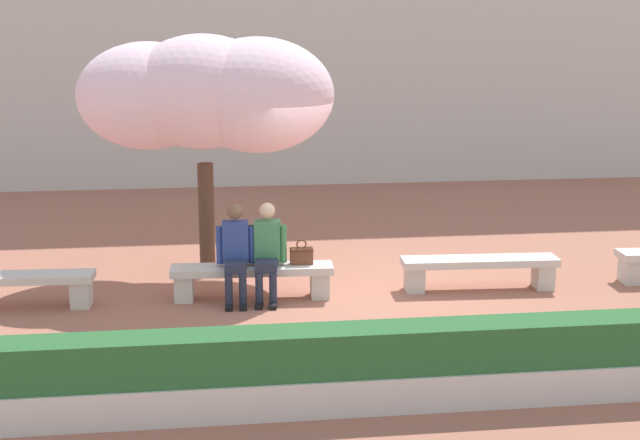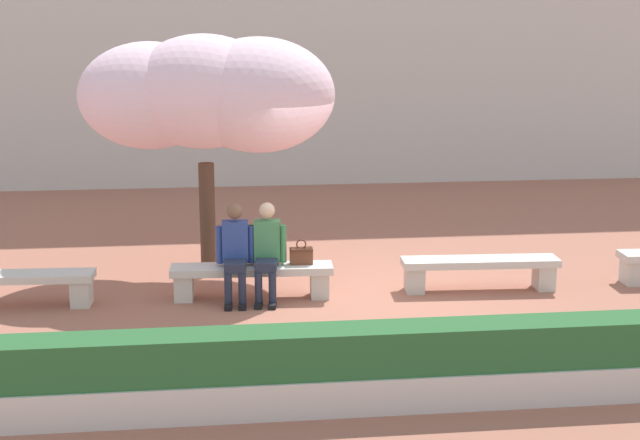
{
  "view_description": "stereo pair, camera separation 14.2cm",
  "coord_description": "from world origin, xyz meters",
  "px_view_note": "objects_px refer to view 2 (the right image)",
  "views": [
    {
      "loc": [
        -2.12,
        -11.37,
        3.65
      ],
      "look_at": [
        -0.62,
        0.2,
        1.0
      ],
      "focal_mm": 50.0,
      "sensor_mm": 36.0,
      "label": 1
    },
    {
      "loc": [
        -1.98,
        -11.39,
        3.65
      ],
      "look_at": [
        -0.62,
        0.2,
        1.0
      ],
      "focal_mm": 50.0,
      "sensor_mm": 36.0,
      "label": 2
    }
  ],
  "objects_px": {
    "person_seated_left": "(235,249)",
    "person_seated_right": "(267,248)",
    "stone_bench_near_west": "(252,276)",
    "cherry_tree_main": "(208,95)",
    "stone_bench_center": "(480,268)",
    "stone_bench_west_end": "(10,283)",
    "handbag": "(301,255)"
  },
  "relations": [
    {
      "from": "person_seated_left",
      "to": "person_seated_right",
      "type": "xyz_separation_m",
      "value": [
        0.42,
        0.0,
        0.0
      ]
    },
    {
      "from": "stone_bench_near_west",
      "to": "handbag",
      "type": "relative_size",
      "value": 6.37
    },
    {
      "from": "person_seated_right",
      "to": "handbag",
      "type": "bearing_deg",
      "value": 7.51
    },
    {
      "from": "stone_bench_near_west",
      "to": "stone_bench_center",
      "type": "xyz_separation_m",
      "value": [
        3.11,
        0.0,
        0.0
      ]
    },
    {
      "from": "person_seated_left",
      "to": "handbag",
      "type": "bearing_deg",
      "value": 4.0
    },
    {
      "from": "person_seated_left",
      "to": "stone_bench_west_end",
      "type": "bearing_deg",
      "value": 178.94
    },
    {
      "from": "stone_bench_center",
      "to": "handbag",
      "type": "height_order",
      "value": "handbag"
    },
    {
      "from": "stone_bench_near_west",
      "to": "cherry_tree_main",
      "type": "relative_size",
      "value": 0.6
    },
    {
      "from": "person_seated_left",
      "to": "person_seated_right",
      "type": "height_order",
      "value": "same"
    },
    {
      "from": "person_seated_left",
      "to": "handbag",
      "type": "xyz_separation_m",
      "value": [
        0.88,
        0.06,
        -0.12
      ]
    },
    {
      "from": "stone_bench_center",
      "to": "cherry_tree_main",
      "type": "height_order",
      "value": "cherry_tree_main"
    },
    {
      "from": "stone_bench_near_west",
      "to": "stone_bench_center",
      "type": "bearing_deg",
      "value": 0.0
    },
    {
      "from": "person_seated_left",
      "to": "handbag",
      "type": "distance_m",
      "value": 0.89
    },
    {
      "from": "cherry_tree_main",
      "to": "handbag",
      "type": "bearing_deg",
      "value": -48.38
    },
    {
      "from": "person_seated_right",
      "to": "cherry_tree_main",
      "type": "bearing_deg",
      "value": 117.47
    },
    {
      "from": "stone_bench_center",
      "to": "person_seated_left",
      "type": "xyz_separation_m",
      "value": [
        -3.33,
        -0.05,
        0.39
      ]
    },
    {
      "from": "stone_bench_center",
      "to": "person_seated_left",
      "type": "height_order",
      "value": "person_seated_left"
    },
    {
      "from": "cherry_tree_main",
      "to": "stone_bench_near_west",
      "type": "bearing_deg",
      "value": -68.66
    },
    {
      "from": "cherry_tree_main",
      "to": "stone_bench_west_end",
      "type": "bearing_deg",
      "value": -152.62
    },
    {
      "from": "stone_bench_near_west",
      "to": "stone_bench_center",
      "type": "distance_m",
      "value": 3.11
    },
    {
      "from": "cherry_tree_main",
      "to": "person_seated_left",
      "type": "bearing_deg",
      "value": -77.48
    },
    {
      "from": "stone_bench_near_west",
      "to": "person_seated_left",
      "type": "relative_size",
      "value": 1.67
    },
    {
      "from": "stone_bench_west_end",
      "to": "stone_bench_near_west",
      "type": "relative_size",
      "value": 1.0
    },
    {
      "from": "handbag",
      "to": "cherry_tree_main",
      "type": "relative_size",
      "value": 0.09
    },
    {
      "from": "stone_bench_center",
      "to": "handbag",
      "type": "bearing_deg",
      "value": 179.82
    },
    {
      "from": "stone_bench_near_west",
      "to": "cherry_tree_main",
      "type": "bearing_deg",
      "value": 111.34
    },
    {
      "from": "stone_bench_center",
      "to": "person_seated_right",
      "type": "relative_size",
      "value": 1.67
    },
    {
      "from": "stone_bench_center",
      "to": "person_seated_left",
      "type": "bearing_deg",
      "value": -179.08
    },
    {
      "from": "stone_bench_west_end",
      "to": "stone_bench_near_west",
      "type": "bearing_deg",
      "value": 0.0
    },
    {
      "from": "stone_bench_center",
      "to": "person_seated_right",
      "type": "bearing_deg",
      "value": -178.96
    },
    {
      "from": "stone_bench_near_west",
      "to": "person_seated_right",
      "type": "bearing_deg",
      "value": -14.75
    },
    {
      "from": "person_seated_right",
      "to": "stone_bench_center",
      "type": "bearing_deg",
      "value": 1.04
    }
  ]
}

